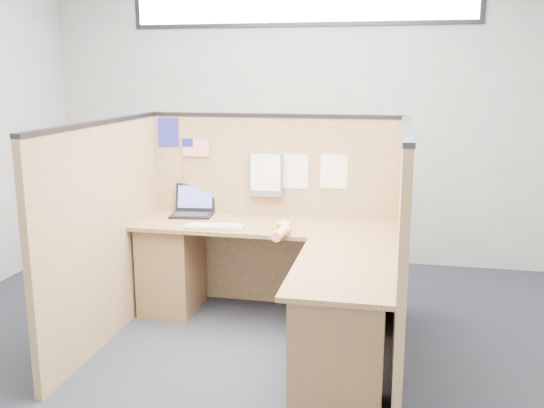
% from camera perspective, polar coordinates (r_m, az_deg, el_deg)
% --- Properties ---
extents(floor, '(5.00, 5.00, 0.00)m').
position_cam_1_polar(floor, '(4.16, -2.74, -14.01)').
color(floor, black).
rests_on(floor, ground).
extents(wall_back, '(5.00, 0.00, 5.00)m').
position_cam_1_polar(wall_back, '(5.94, 2.63, 8.04)').
color(wall_back, '#979A9C').
rests_on(wall_back, floor).
extents(wall_front, '(5.00, 0.00, 5.00)m').
position_cam_1_polar(wall_front, '(1.71, -22.59, -3.60)').
color(wall_front, '#979A9C').
rests_on(wall_front, floor).
extents(clerestory_window, '(3.30, 0.04, 0.38)m').
position_cam_1_polar(clerestory_window, '(5.94, 2.71, 18.18)').
color(clerestory_window, '#232328').
rests_on(clerestory_window, wall_back).
extents(cubicle_partitions, '(2.06, 1.83, 1.53)m').
position_cam_1_polar(cubicle_partitions, '(4.28, -1.41, -2.23)').
color(cubicle_partitions, brown).
rests_on(cubicle_partitions, floor).
extents(l_desk, '(1.95, 1.75, 0.73)m').
position_cam_1_polar(l_desk, '(4.22, 0.62, -7.77)').
color(l_desk, brown).
rests_on(l_desk, floor).
extents(laptop, '(0.35, 0.34, 0.23)m').
position_cam_1_polar(laptop, '(4.86, -7.34, -0.31)').
color(laptop, black).
rests_on(laptop, l_desk).
extents(keyboard, '(0.44, 0.19, 0.03)m').
position_cam_1_polar(keyboard, '(4.41, -5.45, -2.15)').
color(keyboard, '#9F957B').
rests_on(keyboard, l_desk).
extents(mouse, '(0.11, 0.08, 0.04)m').
position_cam_1_polar(mouse, '(4.34, 1.20, -2.22)').
color(mouse, silver).
rests_on(mouse, l_desk).
extents(hand_forearm, '(0.11, 0.38, 0.08)m').
position_cam_1_polar(hand_forearm, '(4.21, 0.99, -2.49)').
color(hand_forearm, tan).
rests_on(hand_forearm, l_desk).
extents(blue_poster, '(0.17, 0.01, 0.23)m').
position_cam_1_polar(blue_poster, '(4.94, -9.73, 6.69)').
color(blue_poster, '#202295').
rests_on(blue_poster, cubicle_partitions).
extents(american_flag, '(0.22, 0.01, 0.38)m').
position_cam_1_polar(american_flag, '(4.87, -7.49, 5.12)').
color(american_flag, olive).
rests_on(american_flag, cubicle_partitions).
extents(file_holder, '(0.27, 0.05, 0.34)m').
position_cam_1_polar(file_holder, '(4.72, -0.55, 2.79)').
color(file_holder, slate).
rests_on(file_holder, cubicle_partitions).
extents(paper_left, '(0.21, 0.01, 0.26)m').
position_cam_1_polar(paper_left, '(4.65, 5.85, 3.06)').
color(paper_left, white).
rests_on(paper_left, cubicle_partitions).
extents(paper_right, '(0.21, 0.01, 0.27)m').
position_cam_1_polar(paper_right, '(4.70, 2.14, 3.08)').
color(paper_right, white).
rests_on(paper_right, cubicle_partitions).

